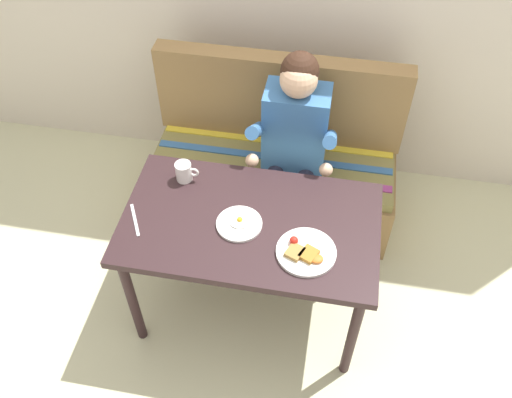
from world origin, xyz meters
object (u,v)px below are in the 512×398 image
Objects in this scene: person at (294,139)px; coffee_mug at (184,171)px; couch at (274,168)px; plate_breakfast at (305,252)px; plate_eggs at (239,224)px; knife at (135,220)px; table at (250,232)px.

coffee_mug is (-0.49, -0.38, 0.04)m from person.
couch is 12.20× the size of coffee_mug.
couch is 1.03m from plate_breakfast.
couch is 6.75× the size of plate_eggs.
knife is at bearing -117.70° from coffee_mug.
coffee_mug is (-0.32, 0.24, 0.04)m from plate_eggs.
couch reaches higher than coffee_mug.
coffee_mug is at bearing 150.28° from table.
person reaches higher than coffee_mug.
person is 6.06× the size of knife.
knife is (-0.65, -0.68, -0.01)m from person.
table is at bearing -90.00° from couch.
plate_eggs is 0.49m from knife.
knife is at bearing 176.47° from plate_breakfast.
plate_breakfast is at bearing -18.84° from plate_eggs.
plate_eggs is 1.81× the size of coffee_mug.
plate_breakfast is 1.26× the size of plate_eggs.
person is at bearing 78.15° from table.
plate_eggs is 0.41m from coffee_mug.
couch reaches higher than plate_eggs.
couch is at bearing 90.00° from table.
person is 4.53× the size of plate_breakfast.
couch is 0.90m from plate_eggs.
coffee_mug is (-0.37, -0.55, 0.45)m from couch.
couch is at bearing 56.26° from coffee_mug.
coffee_mug is 0.34m from knife.
plate_eggs is (-0.05, -0.80, 0.41)m from couch.
plate_breakfast is (0.15, -0.73, 0.00)m from person.
coffee_mug is (-0.64, 0.35, 0.04)m from plate_breakfast.
knife reaches higher than table.
couch is at bearing 30.53° from knife.
plate_breakfast is at bearing -78.39° from person.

